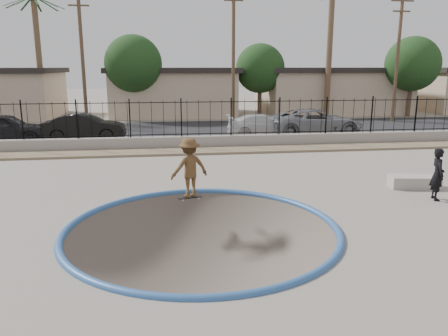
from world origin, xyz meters
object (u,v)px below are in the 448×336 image
(videographer, at_px, (438,174))
(car_a, at_px, (5,128))
(concrete_ledge, at_px, (414,182))
(car_b, at_px, (85,127))
(skateboard, at_px, (190,198))
(skater, at_px, (190,171))
(car_d, at_px, (315,122))
(car_c, at_px, (264,125))

(videographer, bearing_deg, car_a, 65.29)
(concrete_ledge, relative_size, car_a, 0.36)
(videographer, bearing_deg, car_b, 57.16)
(concrete_ledge, bearing_deg, skateboard, -177.71)
(skater, height_order, car_a, skater)
(videographer, bearing_deg, car_d, 9.89)
(skater, height_order, concrete_ledge, skater)
(skateboard, height_order, videographer, videographer)
(videographer, bearing_deg, car_c, 23.49)
(car_b, distance_m, car_c, 10.14)
(videographer, xyz_separation_m, car_a, (-16.76, 12.87, -0.00))
(skater, distance_m, car_d, 14.36)
(skateboard, xyz_separation_m, videographer, (7.52, -1.07, 0.75))
(car_c, bearing_deg, car_a, 92.96)
(car_a, relative_size, car_b, 1.03)
(skater, relative_size, concrete_ledge, 1.14)
(car_a, xyz_separation_m, car_d, (17.42, 0.00, 0.01))
(skater, height_order, skateboard, skater)
(car_c, bearing_deg, videographer, -166.83)
(car_b, relative_size, car_d, 0.79)
(videographer, relative_size, concrete_ledge, 1.01)
(skateboard, xyz_separation_m, car_d, (8.18, 11.80, 0.76))
(car_b, height_order, car_c, car_b)
(car_a, bearing_deg, skater, -143.84)
(skateboard, relative_size, car_c, 0.18)
(concrete_ledge, xyz_separation_m, car_b, (-12.70, 11.49, 0.56))
(skateboard, bearing_deg, skater, -111.22)
(skateboard, bearing_deg, car_b, 99.11)
(videographer, height_order, car_c, videographer)
(car_a, bearing_deg, car_c, -91.42)
(skateboard, distance_m, car_c, 12.97)
(skateboard, relative_size, car_d, 0.14)
(skateboard, relative_size, car_a, 0.17)
(car_a, bearing_deg, videographer, -129.41)
(videographer, height_order, car_b, videographer)
(car_d, bearing_deg, videographer, 173.60)
(car_a, distance_m, car_c, 14.31)
(videographer, xyz_separation_m, car_d, (0.66, 12.87, 0.00))
(car_b, bearing_deg, videographer, -134.36)
(skateboard, relative_size, car_b, 0.18)
(skateboard, bearing_deg, car_d, 41.17)
(concrete_ledge, bearing_deg, skater, -177.71)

